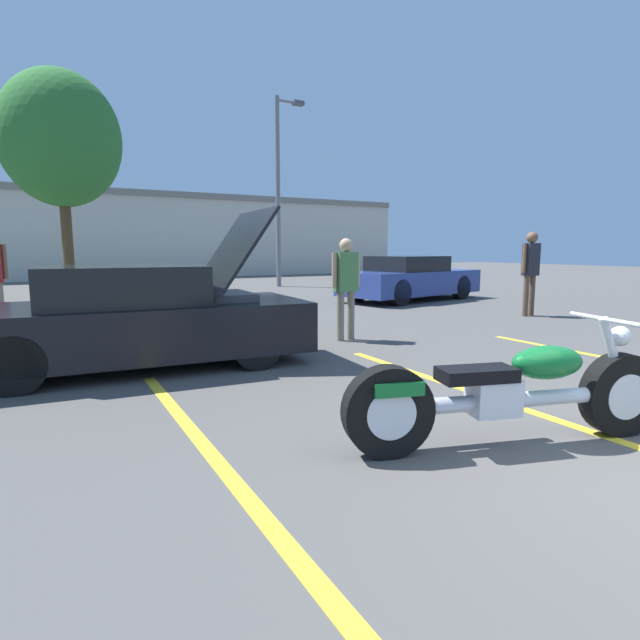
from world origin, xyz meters
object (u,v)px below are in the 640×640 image
Objects in this scene: spectator_by_show_car at (531,266)px; parked_car_right_row at (410,279)px; motorcycle at (511,393)px; tree_background at (60,140)px; light_pole at (280,184)px; spectator_near_motorcycle at (346,280)px; show_car_hood_open at (140,318)px.

parked_car_right_row is at bearing 91.82° from spectator_by_show_car.
parked_car_right_row is 2.54× the size of spectator_by_show_car.
parked_car_right_row reaches higher than motorcycle.
tree_background reaches higher than spectator_by_show_car.
light_pole is 12.44m from spectator_near_motorcycle.
motorcycle is at bearing -105.81° from spectator_near_motorcycle.
motorcycle is 8.13m from spectator_by_show_car.
spectator_by_show_car is at bearing 53.99° from motorcycle.
show_car_hood_open is (-2.02, 4.08, 0.22)m from motorcycle.
spectator_by_show_car reaches higher than spectator_near_motorcycle.
tree_background is 13.92m from spectator_by_show_car.
tree_background is 4.12× the size of spectator_near_motorcycle.
show_car_hood_open reaches higher than motorcycle.
light_pole reaches higher than motorcycle.
motorcycle is 1.55× the size of spectator_near_motorcycle.
spectator_by_show_car is (5.17, 0.58, 0.14)m from spectator_near_motorcycle.
tree_background is at bearing 95.54° from show_car_hood_open.
tree_background is at bearing 115.07° from motorcycle.
light_pole is 1.70× the size of show_car_hood_open.
tree_background is at bearing 132.88° from parked_car_right_row.
motorcycle is 1.39× the size of spectator_by_show_car.
light_pole is at bearing 87.90° from motorcycle.
parked_car_right_row is at bearing -81.36° from light_pole.
light_pole is 16.99m from motorcycle.
spectator_by_show_car is at bearing -49.40° from tree_background.
show_car_hood_open is 8.48m from spectator_by_show_car.
light_pole reaches higher than spectator_near_motorcycle.
spectator_by_show_car is at bearing -83.86° from light_pole.
tree_background is at bearing 108.31° from spectator_near_motorcycle.
spectator_near_motorcycle is at bearing -149.14° from parked_car_right_row.
parked_car_right_row is 4.03m from spectator_by_show_car.
motorcycle is at bearing -142.33° from spectator_by_show_car.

